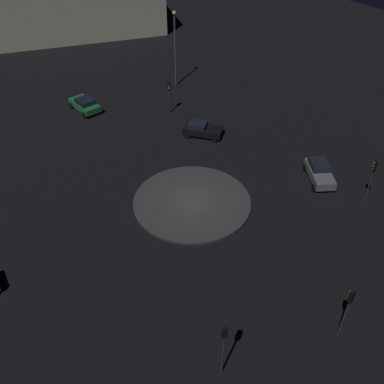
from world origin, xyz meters
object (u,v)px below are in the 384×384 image
traffic_light_southeast (372,174)px  store_building (60,4)px  streetlamp_northeast (175,43)px  traffic_light_northeast (169,91)px  car_grey (319,172)px  car_black (202,129)px  traffic_light_south (348,305)px  car_green (85,104)px  traffic_light_southwest (224,341)px

traffic_light_southeast → store_building: store_building is taller
traffic_light_southeast → streetlamp_northeast: (1.33, 27.33, 2.24)m
traffic_light_northeast → store_building: bearing=-155.4°
car_grey → streetlamp_northeast: streetlamp_northeast is taller
car_grey → traffic_light_northeast: 18.26m
car_black → streetlamp_northeast: (4.90, 10.71, 4.57)m
car_grey → traffic_light_south: 16.09m
traffic_light_northeast → streetlamp_northeast: streetlamp_northeast is taller
traffic_light_south → traffic_light_southeast: size_ratio=1.00×
traffic_light_northeast → traffic_light_southeast: bearing=38.5°
car_black → store_building: 36.92m
car_green → traffic_light_southeast: (10.23, -28.73, 2.30)m
car_black → traffic_light_southeast: traffic_light_southeast is taller
car_green → traffic_light_southeast: traffic_light_southeast is taller
traffic_light_southwest → streetlamp_northeast: streetlamp_northeast is taller
traffic_light_south → store_building: size_ratio=0.13×
traffic_light_southwest → store_building: 59.80m
car_grey → traffic_light_northeast: bearing=-135.0°
traffic_light_southwest → store_building: store_building is taller
car_grey → traffic_light_southwest: traffic_light_southwest is taller
streetlamp_northeast → traffic_light_south: bearing=-111.7°
store_building → streetlamp_northeast: bearing=115.8°
car_green → traffic_light_southeast: size_ratio=0.93×
traffic_light_southeast → traffic_light_northeast: bearing=-41.9°
car_black → store_building: bearing=139.1°
traffic_light_northeast → traffic_light_southwest: bearing=-1.4°
car_green → traffic_light_southwest: bearing=163.2°
traffic_light_northeast → traffic_light_southeast: 22.62m
car_grey → store_building: 48.89m
car_grey → traffic_light_southeast: size_ratio=0.99×
traffic_light_northeast → traffic_light_southeast: size_ratio=0.87×
car_black → traffic_light_northeast: traffic_light_northeast is taller
traffic_light_northeast → store_building: (2.92, 30.90, 1.26)m
streetlamp_northeast → store_building: bearing=94.0°
car_green → traffic_light_south: (-1.79, -35.03, 2.31)m
streetlamp_northeast → traffic_light_southwest: bearing=-123.6°
traffic_light_southwest → traffic_light_southeast: bearing=-46.8°
car_green → streetlamp_northeast: 12.50m
traffic_light_southwest → store_building: bearing=14.5°
car_grey → traffic_light_southeast: bearing=38.6°
traffic_light_northeast → car_grey: bearing=39.8°
car_green → traffic_light_southwest: 33.56m
car_black → streetlamp_northeast: 12.63m
car_grey → car_green: 26.22m
car_grey → store_building: (-0.20, 48.79, 3.15)m
traffic_light_northeast → streetlamp_northeast: bearing=166.4°
traffic_light_northeast → traffic_light_southwest: traffic_light_southwest is taller
car_black → store_building: (3.11, 36.65, 3.22)m
traffic_light_northeast → traffic_light_south: 29.93m
traffic_light_southeast → store_building: size_ratio=0.13×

